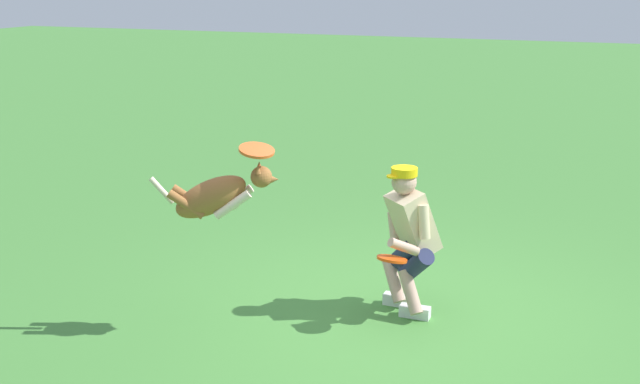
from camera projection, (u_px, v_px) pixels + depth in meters
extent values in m
plane|color=#46863A|center=(391.00, 318.00, 6.72)|extent=(60.00, 60.00, 0.00)
cube|color=silver|center=(398.00, 300.00, 6.98)|extent=(0.26, 0.10, 0.10)
cylinder|color=tan|center=(394.00, 281.00, 6.91)|extent=(0.30, 0.29, 0.37)
cylinder|color=#262B4C|center=(402.00, 256.00, 6.85)|extent=(0.40, 0.38, 0.37)
cube|color=silver|center=(415.00, 312.00, 6.74)|extent=(0.26, 0.10, 0.10)
cylinder|color=tan|center=(411.00, 292.00, 6.66)|extent=(0.30, 0.29, 0.37)
cylinder|color=#262B4C|center=(416.00, 265.00, 6.65)|extent=(0.40, 0.38, 0.37)
cube|color=beige|center=(413.00, 222.00, 6.67)|extent=(0.53, 0.53, 0.58)
cylinder|color=beige|center=(399.00, 209.00, 6.82)|extent=(0.16, 0.16, 0.29)
cylinder|color=beige|center=(424.00, 222.00, 6.47)|extent=(0.16, 0.16, 0.29)
cylinder|color=tan|center=(404.00, 247.00, 6.42)|extent=(0.25, 0.26, 0.19)
cylinder|color=tan|center=(393.00, 227.00, 6.86)|extent=(0.16, 0.16, 0.27)
sphere|color=tan|center=(404.00, 182.00, 6.53)|extent=(0.21, 0.21, 0.21)
cylinder|color=yellow|center=(404.00, 172.00, 6.51)|extent=(0.22, 0.22, 0.07)
cylinder|color=yellow|center=(394.00, 176.00, 6.48)|extent=(0.12, 0.12, 0.02)
ellipsoid|color=#925D2F|center=(211.00, 197.00, 6.20)|extent=(0.71, 0.48, 0.49)
ellipsoid|color=beige|center=(232.00, 200.00, 6.20)|extent=(0.13, 0.18, 0.16)
sphere|color=#925D2F|center=(261.00, 177.00, 6.15)|extent=(0.17, 0.17, 0.17)
cone|color=#925D2F|center=(273.00, 179.00, 6.15)|extent=(0.12, 0.12, 0.09)
cone|color=#925D2F|center=(258.00, 169.00, 6.08)|extent=(0.06, 0.06, 0.07)
cone|color=#925D2F|center=(259.00, 166.00, 6.18)|extent=(0.06, 0.06, 0.07)
cylinder|color=beige|center=(233.00, 205.00, 6.13)|extent=(0.31, 0.17, 0.24)
cylinder|color=beige|center=(235.00, 199.00, 6.28)|extent=(0.31, 0.17, 0.24)
cylinder|color=#925D2F|center=(186.00, 204.00, 6.14)|extent=(0.31, 0.17, 0.24)
cylinder|color=#925D2F|center=(190.00, 199.00, 6.29)|extent=(0.31, 0.17, 0.24)
cylinder|color=beige|center=(162.00, 191.00, 6.19)|extent=(0.20, 0.11, 0.23)
cylinder|color=#E45A25|center=(257.00, 150.00, 6.09)|extent=(0.29, 0.30, 0.11)
cylinder|color=#EC470F|center=(392.00, 259.00, 6.38)|extent=(0.35, 0.35, 0.09)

